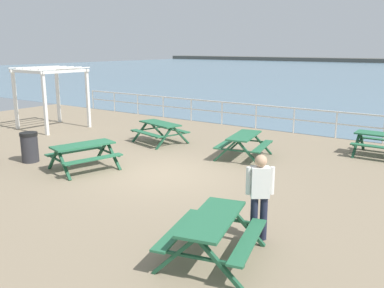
# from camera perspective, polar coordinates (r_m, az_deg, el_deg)

# --- Properties ---
(ground_plane) EXTENTS (30.00, 24.00, 0.20)m
(ground_plane) POSITION_cam_1_polar(r_m,az_deg,el_deg) (12.06, -4.09, -4.55)
(ground_plane) COLOR gray
(seaward_railing) EXTENTS (23.07, 0.07, 1.08)m
(seaward_railing) POSITION_cam_1_polar(r_m,az_deg,el_deg) (18.38, 11.28, 4.10)
(seaward_railing) COLOR white
(seaward_railing) RESTS_ON ground
(picnic_table_near_left) EXTENTS (1.90, 2.11, 0.80)m
(picnic_table_near_left) POSITION_cam_1_polar(r_m,az_deg,el_deg) (7.19, 2.85, -11.36)
(picnic_table_near_left) COLOR #286B47
(picnic_table_near_left) RESTS_ON ground
(picnic_table_near_right) EXTENTS (2.12, 1.91, 0.80)m
(picnic_table_near_right) POSITION_cam_1_polar(r_m,az_deg,el_deg) (15.76, -4.41, 2.24)
(picnic_table_near_right) COLOR #286B47
(picnic_table_near_right) RESTS_ON ground
(picnic_table_mid_centre) EXTENTS (1.92, 2.13, 0.80)m
(picnic_table_mid_centre) POSITION_cam_1_polar(r_m,az_deg,el_deg) (12.68, -14.67, -0.86)
(picnic_table_mid_centre) COLOR #286B47
(picnic_table_mid_centre) RESTS_ON ground
(picnic_table_far_left) EXTENTS (1.83, 2.06, 0.80)m
(picnic_table_far_left) POSITION_cam_1_polar(r_m,az_deg,el_deg) (13.68, 7.16, 0.49)
(picnic_table_far_left) COLOR #286B47
(picnic_table_far_left) RESTS_ON ground
(picnic_table_seaward) EXTENTS (1.80, 1.55, 0.80)m
(picnic_table_seaward) POSITION_cam_1_polar(r_m,az_deg,el_deg) (15.10, 24.87, 0.55)
(picnic_table_seaward) COLOR #286B47
(picnic_table_seaward) RESTS_ON ground
(visitor) EXTENTS (0.44, 0.38, 1.66)m
(visitor) POSITION_cam_1_polar(r_m,az_deg,el_deg) (7.85, 9.28, -6.50)
(visitor) COLOR #1E2338
(visitor) RESTS_ON ground
(lattice_pergola) EXTENTS (2.51, 2.63, 2.70)m
(lattice_pergola) POSITION_cam_1_polar(r_m,az_deg,el_deg) (19.45, -18.81, 7.86)
(lattice_pergola) COLOR white
(lattice_pergola) RESTS_ON ground
(litter_bin) EXTENTS (0.55, 0.55, 0.95)m
(litter_bin) POSITION_cam_1_polar(r_m,az_deg,el_deg) (14.09, -21.39, -0.39)
(litter_bin) COLOR #2D2D33
(litter_bin) RESTS_ON ground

